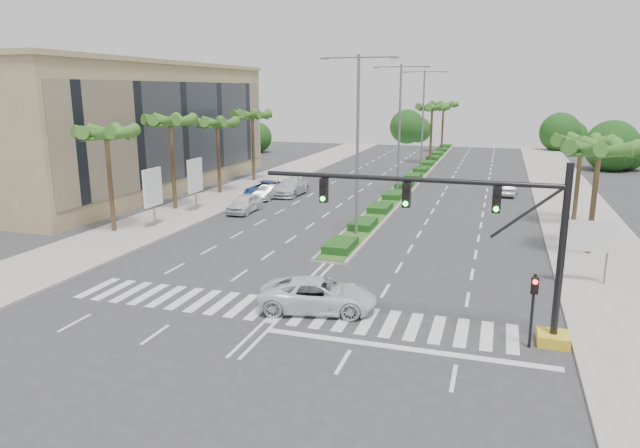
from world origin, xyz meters
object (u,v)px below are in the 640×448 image
object	(u,v)px
car_parked_b	(268,192)
car_right	(509,189)
car_parked_d	(291,187)
car_parked_c	(265,189)
car_parked_a	(245,203)
car_crossing	(318,295)

from	to	relation	value
car_parked_b	car_right	xyz separation A→B (m)	(21.09, 8.52, 0.03)
car_parked_b	car_parked_d	xyz separation A→B (m)	(1.34, 2.46, 0.15)
car_parked_c	car_right	world-z (taller)	car_parked_c
car_parked_b	car_parked_c	size ratio (longest dim) A/B	0.75
car_parked_b	car_parked_d	distance (m)	2.80
car_parked_a	car_crossing	bearing A→B (deg)	-57.45
car_crossing	car_parked_d	bearing A→B (deg)	11.34
car_parked_c	car_crossing	world-z (taller)	car_crossing
car_parked_a	car_crossing	world-z (taller)	same
car_parked_a	car_parked_c	size ratio (longest dim) A/B	0.83
car_parked_d	car_crossing	world-z (taller)	car_parked_d
car_parked_b	car_parked_c	world-z (taller)	car_parked_c
car_parked_c	car_parked_d	world-z (taller)	car_parked_d
car_parked_b	car_parked_d	size ratio (longest dim) A/B	0.71
car_parked_a	car_parked_b	xyz separation A→B (m)	(-0.43, 5.97, -0.10)
car_parked_a	car_crossing	xyz separation A→B (m)	(12.20, -18.41, 0.00)
car_parked_d	car_right	distance (m)	20.66
car_parked_c	car_parked_d	xyz separation A→B (m)	(2.08, 1.42, 0.07)
car_parked_a	car_right	distance (m)	25.24
car_parked_c	car_right	distance (m)	23.08
car_parked_b	car_crossing	bearing A→B (deg)	-59.92
car_parked_a	car_parked_d	size ratio (longest dim) A/B	0.80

